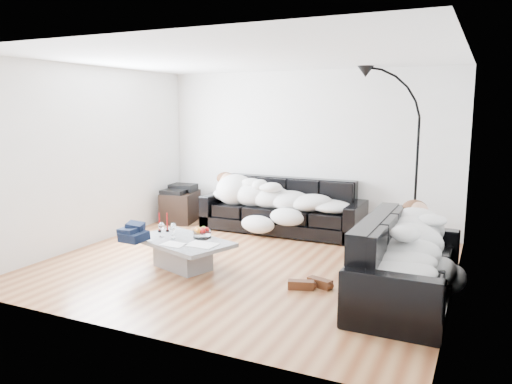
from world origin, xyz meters
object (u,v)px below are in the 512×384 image
at_px(sofa_right, 408,259).
at_px(wine_glass_b, 162,230).
at_px(sleeper_back, 281,194).
at_px(wine_glass_a, 173,229).
at_px(candle_left, 159,223).
at_px(stereo, 180,189).
at_px(sleeper_right, 409,240).
at_px(av_cabinet, 180,207).
at_px(wine_glass_c, 173,232).
at_px(sofa_back, 282,206).
at_px(fruit_bowl, 202,232).
at_px(coffee_table, 183,254).
at_px(candle_right, 167,222).
at_px(floor_lamp, 417,168).
at_px(shoes, 310,284).

relative_size(sofa_right, wine_glass_b, 11.13).
xyz_separation_m(sleeper_back, wine_glass_a, (-0.64, -2.10, -0.19)).
height_order(sleeper_back, candle_left, sleeper_back).
bearing_deg(stereo, wine_glass_b, -67.08).
xyz_separation_m(sleeper_right, wine_glass_b, (-3.02, -0.17, -0.18)).
bearing_deg(av_cabinet, stereo, 0.00).
bearing_deg(wine_glass_c, sofa_back, 76.98).
xyz_separation_m(wine_glass_c, candle_left, (-0.37, 0.23, 0.04)).
distance_m(sofa_back, wine_glass_b, 2.39).
bearing_deg(fruit_bowl, sofa_back, 83.64).
height_order(coffee_table, stereo, stereo).
height_order(sleeper_back, av_cabinet, sleeper_back).
distance_m(candle_right, floor_lamp, 3.61).
height_order(fruit_bowl, shoes, fruit_bowl).
relative_size(sofa_right, candle_right, 8.34).
bearing_deg(wine_glass_c, coffee_table, 16.44).
bearing_deg(coffee_table, sofa_back, 79.54).
relative_size(sleeper_right, floor_lamp, 0.79).
bearing_deg(floor_lamp, sofa_right, -59.24).
bearing_deg(floor_lamp, candle_left, -119.66).
distance_m(sofa_right, wine_glass_b, 3.02).
relative_size(wine_glass_a, wine_glass_c, 0.94).
bearing_deg(candle_left, fruit_bowl, -1.64).
height_order(sofa_back, av_cabinet, sofa_back).
height_order(sleeper_back, wine_glass_b, sleeper_back).
bearing_deg(wine_glass_c, candle_left, 148.42).
xyz_separation_m(sleeper_right, stereo, (-4.22, 2.05, -0.05)).
relative_size(fruit_bowl, wine_glass_a, 1.41).
height_order(sleeper_back, coffee_table, sleeper_back).
bearing_deg(wine_glass_c, candle_right, 135.16).
bearing_deg(stereo, shoes, -40.19).
bearing_deg(floor_lamp, av_cabinet, -153.78).
distance_m(sofa_right, stereo, 4.69).
relative_size(fruit_bowl, stereo, 0.53).
bearing_deg(wine_glass_b, sleeper_right, 3.18).
bearing_deg(sofa_right, sofa_back, 47.37).
xyz_separation_m(sofa_right, candle_right, (-3.11, 0.09, 0.07)).
bearing_deg(wine_glass_b, wine_glass_a, 55.63).
bearing_deg(fruit_bowl, stereo, 129.75).
xyz_separation_m(sleeper_right, candle_left, (-3.19, 0.03, -0.14)).
distance_m(coffee_table, candle_left, 0.61).
bearing_deg(wine_glass_b, fruit_bowl, 20.22).
height_order(sofa_back, candle_right, sofa_back).
height_order(sofa_back, shoes, sofa_back).
xyz_separation_m(sofa_right, fruit_bowl, (-2.53, 0.01, 0.02)).
relative_size(wine_glass_c, av_cabinet, 0.23).
bearing_deg(sleeper_right, shoes, 98.91).
height_order(fruit_bowl, wine_glass_a, wine_glass_a).
relative_size(fruit_bowl, candle_right, 0.92).
distance_m(sofa_right, sleeper_right, 0.21).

